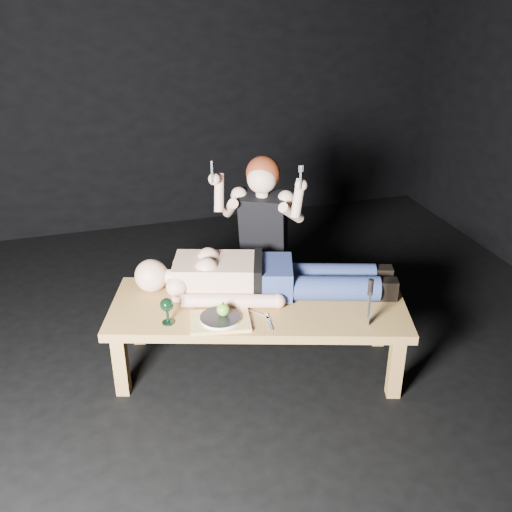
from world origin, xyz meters
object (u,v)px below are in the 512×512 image
(lying_man, at_px, (267,273))
(kneeling_woman, at_px, (265,235))
(carving_knife, at_px, (369,303))
(table, at_px, (258,336))
(serving_tray, at_px, (220,321))
(goblet, at_px, (167,311))

(lying_man, relative_size, kneeling_woman, 1.42)
(carving_knife, bearing_deg, table, 160.73)
(kneeling_woman, height_order, carving_knife, kneeling_woman)
(serving_tray, distance_m, goblet, 0.30)
(table, height_order, carving_knife, carving_knife)
(carving_knife, bearing_deg, kneeling_woman, 123.83)
(kneeling_woman, relative_size, carving_knife, 4.22)
(kneeling_woman, distance_m, carving_knife, 1.03)
(table, distance_m, carving_knife, 0.75)
(table, xyz_separation_m, serving_tray, (-0.26, -0.13, 0.24))
(table, bearing_deg, serving_tray, -137.32)
(carving_knife, bearing_deg, lying_man, 146.29)
(kneeling_woman, xyz_separation_m, goblet, (-0.78, -0.65, -0.08))
(lying_man, xyz_separation_m, carving_knife, (0.42, -0.52, 0.01))
(serving_tray, bearing_deg, goblet, 164.78)
(table, distance_m, lying_man, 0.39)
(kneeling_woman, bearing_deg, serving_tray, -96.09)
(lying_man, distance_m, kneeling_woman, 0.48)
(lying_man, height_order, goblet, lying_man)
(serving_tray, distance_m, carving_knife, 0.84)
(table, distance_m, serving_tray, 0.38)
(lying_man, distance_m, serving_tray, 0.46)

